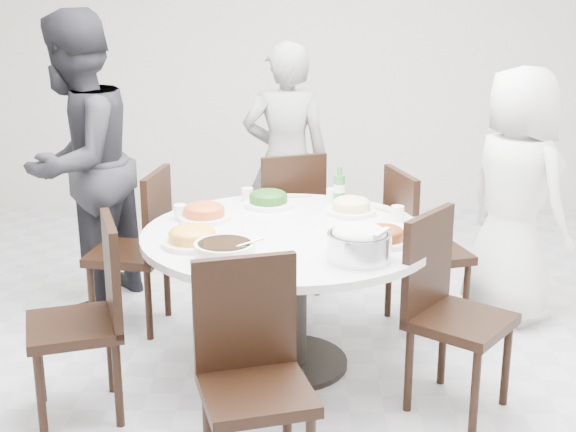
{
  "coord_description": "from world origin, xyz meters",
  "views": [
    {
      "loc": [
        -0.06,
        -3.91,
        2.01
      ],
      "look_at": [
        -0.14,
        0.04,
        0.82
      ],
      "focal_mm": 50.0,
      "sensor_mm": 36.0,
      "label": 1
    }
  ],
  "objects_px": {
    "diner_left": "(78,164)",
    "rice_bowl": "(359,247)",
    "beverage_bottle": "(339,186)",
    "chair_ne": "(429,249)",
    "chair_sw": "(73,322)",
    "chair_n": "(284,221)",
    "chair_se": "(461,317)",
    "diner_middle": "(286,161)",
    "chair_nw": "(128,250)",
    "dining_table": "(288,300)",
    "chair_s": "(256,388)",
    "soup_bowl": "(225,252)",
    "diner_right": "(516,196)"
  },
  "relations": [
    {
      "from": "diner_left",
      "to": "rice_bowl",
      "type": "bearing_deg",
      "value": 69.98
    },
    {
      "from": "beverage_bottle",
      "to": "chair_ne",
      "type": "bearing_deg",
      "value": 1.86
    },
    {
      "from": "chair_ne",
      "to": "chair_sw",
      "type": "bearing_deg",
      "value": 103.55
    },
    {
      "from": "chair_n",
      "to": "diner_left",
      "type": "distance_m",
      "value": 1.34
    },
    {
      "from": "diner_left",
      "to": "rice_bowl",
      "type": "height_order",
      "value": "diner_left"
    },
    {
      "from": "chair_se",
      "to": "diner_left",
      "type": "height_order",
      "value": "diner_left"
    },
    {
      "from": "chair_ne",
      "to": "diner_middle",
      "type": "height_order",
      "value": "diner_middle"
    },
    {
      "from": "chair_sw",
      "to": "diner_middle",
      "type": "distance_m",
      "value": 2.17
    },
    {
      "from": "chair_nw",
      "to": "beverage_bottle",
      "type": "relative_size",
      "value": 4.31
    },
    {
      "from": "chair_ne",
      "to": "chair_nw",
      "type": "xyz_separation_m",
      "value": [
        -1.75,
        -0.05,
        0.0
      ]
    },
    {
      "from": "dining_table",
      "to": "chair_se",
      "type": "relative_size",
      "value": 1.58
    },
    {
      "from": "chair_n",
      "to": "chair_s",
      "type": "bearing_deg",
      "value": 67.29
    },
    {
      "from": "chair_n",
      "to": "diner_middle",
      "type": "xyz_separation_m",
      "value": [
        0.01,
        0.33,
        0.33
      ]
    },
    {
      "from": "chair_n",
      "to": "diner_left",
      "type": "height_order",
      "value": "diner_left"
    },
    {
      "from": "chair_s",
      "to": "rice_bowl",
      "type": "distance_m",
      "value": 0.9
    },
    {
      "from": "dining_table",
      "to": "soup_bowl",
      "type": "xyz_separation_m",
      "value": [
        -0.28,
        -0.44,
        0.42
      ]
    },
    {
      "from": "dining_table",
      "to": "rice_bowl",
      "type": "distance_m",
      "value": 0.69
    },
    {
      "from": "chair_se",
      "to": "rice_bowl",
      "type": "xyz_separation_m",
      "value": [
        -0.49,
        0.01,
        0.34
      ]
    },
    {
      "from": "chair_nw",
      "to": "chair_s",
      "type": "relative_size",
      "value": 1.0
    },
    {
      "from": "chair_ne",
      "to": "soup_bowl",
      "type": "xyz_separation_m",
      "value": [
        -1.09,
        -0.98,
        0.32
      ]
    },
    {
      "from": "diner_right",
      "to": "soup_bowl",
      "type": "relative_size",
      "value": 5.42
    },
    {
      "from": "diner_right",
      "to": "diner_middle",
      "type": "distance_m",
      "value": 1.55
    },
    {
      "from": "rice_bowl",
      "to": "chair_s",
      "type": "bearing_deg",
      "value": -121.65
    },
    {
      "from": "chair_se",
      "to": "diner_middle",
      "type": "relative_size",
      "value": 0.59
    },
    {
      "from": "chair_ne",
      "to": "chair_s",
      "type": "distance_m",
      "value": 1.89
    },
    {
      "from": "diner_left",
      "to": "beverage_bottle",
      "type": "bearing_deg",
      "value": 96.91
    },
    {
      "from": "dining_table",
      "to": "diner_left",
      "type": "height_order",
      "value": "diner_left"
    },
    {
      "from": "diner_left",
      "to": "beverage_bottle",
      "type": "relative_size",
      "value": 8.3
    },
    {
      "from": "diner_middle",
      "to": "soup_bowl",
      "type": "height_order",
      "value": "diner_middle"
    },
    {
      "from": "chair_ne",
      "to": "diner_left",
      "type": "distance_m",
      "value": 2.16
    },
    {
      "from": "diner_left",
      "to": "chair_nw",
      "type": "bearing_deg",
      "value": 65.77
    },
    {
      "from": "chair_sw",
      "to": "chair_s",
      "type": "xyz_separation_m",
      "value": [
        0.88,
        -0.6,
        0.0
      ]
    },
    {
      "from": "chair_s",
      "to": "chair_se",
      "type": "bearing_deg",
      "value": 20.43
    },
    {
      "from": "chair_sw",
      "to": "diner_middle",
      "type": "relative_size",
      "value": 0.59
    },
    {
      "from": "diner_middle",
      "to": "diner_right",
      "type": "bearing_deg",
      "value": 148.99
    },
    {
      "from": "soup_bowl",
      "to": "chair_s",
      "type": "bearing_deg",
      "value": -75.06
    },
    {
      "from": "chair_se",
      "to": "beverage_bottle",
      "type": "distance_m",
      "value": 1.16
    },
    {
      "from": "chair_nw",
      "to": "rice_bowl",
      "type": "relative_size",
      "value": 3.19
    },
    {
      "from": "diner_right",
      "to": "soup_bowl",
      "type": "bearing_deg",
      "value": 92.09
    },
    {
      "from": "dining_table",
      "to": "diner_middle",
      "type": "bearing_deg",
      "value": 91.62
    },
    {
      "from": "diner_middle",
      "to": "dining_table",
      "type": "bearing_deg",
      "value": 88.44
    },
    {
      "from": "diner_right",
      "to": "chair_ne",
      "type": "bearing_deg",
      "value": 72.83
    },
    {
      "from": "chair_nw",
      "to": "diner_left",
      "type": "bearing_deg",
      "value": -122.43
    },
    {
      "from": "chair_s",
      "to": "diner_middle",
      "type": "relative_size",
      "value": 0.59
    },
    {
      "from": "diner_right",
      "to": "diner_left",
      "type": "height_order",
      "value": "diner_left"
    },
    {
      "from": "diner_right",
      "to": "rice_bowl",
      "type": "height_order",
      "value": "diner_right"
    },
    {
      "from": "dining_table",
      "to": "soup_bowl",
      "type": "relative_size",
      "value": 5.33
    },
    {
      "from": "diner_left",
      "to": "diner_right",
      "type": "bearing_deg",
      "value": 104.24
    },
    {
      "from": "dining_table",
      "to": "chair_se",
      "type": "bearing_deg",
      "value": -27.37
    },
    {
      "from": "chair_ne",
      "to": "chair_se",
      "type": "relative_size",
      "value": 1.0
    }
  ]
}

